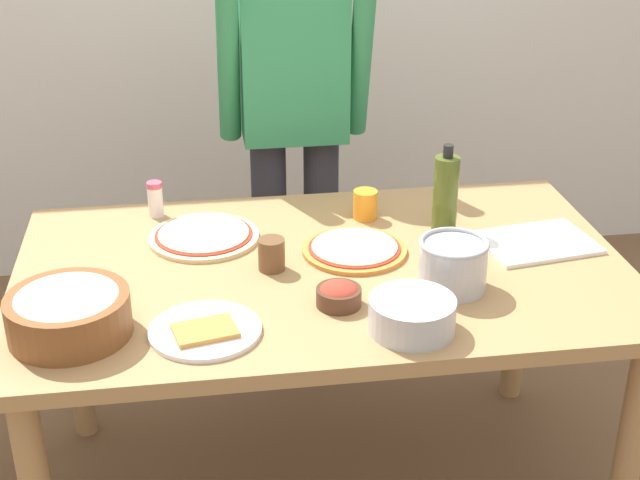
{
  "coord_description": "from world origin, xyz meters",
  "views": [
    {
      "loc": [
        -0.31,
        -2.07,
        1.85
      ],
      "look_at": [
        0.0,
        0.05,
        0.81
      ],
      "focal_mm": 50.64,
      "sensor_mm": 36.0,
      "label": 1
    }
  ],
  "objects_px": {
    "small_sauce_bowl": "(339,295)",
    "salt_shaker": "(155,199)",
    "popcorn_bowl": "(68,311)",
    "cup_small_brown": "(271,254)",
    "pizza_raw_on_board": "(204,236)",
    "steel_pot": "(453,264)",
    "person_cook": "(294,111)",
    "dining_table": "(323,296)",
    "olive_oil_bottle": "(446,193)",
    "cup_orange": "(365,205)",
    "mixing_bowl_steel": "(412,315)",
    "cutting_board_white": "(537,243)",
    "plate_with_slice": "(205,330)",
    "pizza_cooked_on_tray": "(354,249)"
  },
  "relations": [
    {
      "from": "dining_table",
      "to": "olive_oil_bottle",
      "type": "distance_m",
      "value": 0.45
    },
    {
      "from": "person_cook",
      "to": "popcorn_bowl",
      "type": "bearing_deg",
      "value": -122.29
    },
    {
      "from": "dining_table",
      "to": "salt_shaker",
      "type": "distance_m",
      "value": 0.6
    },
    {
      "from": "plate_with_slice",
      "to": "mixing_bowl_steel",
      "type": "xyz_separation_m",
      "value": [
        0.47,
        -0.05,
        0.03
      ]
    },
    {
      "from": "pizza_raw_on_board",
      "to": "steel_pot",
      "type": "distance_m",
      "value": 0.71
    },
    {
      "from": "pizza_cooked_on_tray",
      "to": "olive_oil_bottle",
      "type": "distance_m",
      "value": 0.31
    },
    {
      "from": "popcorn_bowl",
      "to": "olive_oil_bottle",
      "type": "xyz_separation_m",
      "value": [
        0.99,
        0.42,
        0.05
      ]
    },
    {
      "from": "small_sauce_bowl",
      "to": "salt_shaker",
      "type": "relative_size",
      "value": 1.04
    },
    {
      "from": "person_cook",
      "to": "pizza_raw_on_board",
      "type": "bearing_deg",
      "value": -120.34
    },
    {
      "from": "mixing_bowl_steel",
      "to": "small_sauce_bowl",
      "type": "distance_m",
      "value": 0.2
    },
    {
      "from": "cup_orange",
      "to": "cutting_board_white",
      "type": "bearing_deg",
      "value": -29.24
    },
    {
      "from": "small_sauce_bowl",
      "to": "steel_pot",
      "type": "relative_size",
      "value": 0.63
    },
    {
      "from": "steel_pot",
      "to": "cup_small_brown",
      "type": "height_order",
      "value": "steel_pot"
    },
    {
      "from": "person_cook",
      "to": "steel_pot",
      "type": "relative_size",
      "value": 9.34
    },
    {
      "from": "dining_table",
      "to": "mixing_bowl_steel",
      "type": "distance_m",
      "value": 0.4
    },
    {
      "from": "popcorn_bowl",
      "to": "cup_small_brown",
      "type": "bearing_deg",
      "value": 27.51
    },
    {
      "from": "mixing_bowl_steel",
      "to": "cutting_board_white",
      "type": "distance_m",
      "value": 0.59
    },
    {
      "from": "pizza_cooked_on_tray",
      "to": "small_sauce_bowl",
      "type": "distance_m",
      "value": 0.29
    },
    {
      "from": "popcorn_bowl",
      "to": "cutting_board_white",
      "type": "distance_m",
      "value": 1.25
    },
    {
      "from": "dining_table",
      "to": "mixing_bowl_steel",
      "type": "height_order",
      "value": "mixing_bowl_steel"
    },
    {
      "from": "popcorn_bowl",
      "to": "person_cook",
      "type": "bearing_deg",
      "value": 57.71
    },
    {
      "from": "pizza_raw_on_board",
      "to": "cup_orange",
      "type": "height_order",
      "value": "cup_orange"
    },
    {
      "from": "dining_table",
      "to": "small_sauce_bowl",
      "type": "distance_m",
      "value": 0.24
    },
    {
      "from": "cup_small_brown",
      "to": "pizza_raw_on_board",
      "type": "bearing_deg",
      "value": 129.37
    },
    {
      "from": "mixing_bowl_steel",
      "to": "cutting_board_white",
      "type": "height_order",
      "value": "mixing_bowl_steel"
    },
    {
      "from": "pizza_raw_on_board",
      "to": "cup_small_brown",
      "type": "bearing_deg",
      "value": -50.63
    },
    {
      "from": "dining_table",
      "to": "popcorn_bowl",
      "type": "distance_m",
      "value": 0.69
    },
    {
      "from": "person_cook",
      "to": "small_sauce_bowl",
      "type": "bearing_deg",
      "value": -90.7
    },
    {
      "from": "person_cook",
      "to": "mixing_bowl_steel",
      "type": "relative_size",
      "value": 8.1
    },
    {
      "from": "dining_table",
      "to": "pizza_cooked_on_tray",
      "type": "xyz_separation_m",
      "value": [
        0.1,
        0.06,
        0.1
      ]
    },
    {
      "from": "pizza_raw_on_board",
      "to": "small_sauce_bowl",
      "type": "relative_size",
      "value": 2.79
    },
    {
      "from": "cup_orange",
      "to": "salt_shaker",
      "type": "height_order",
      "value": "salt_shaker"
    },
    {
      "from": "steel_pot",
      "to": "mixing_bowl_steel",
      "type": "bearing_deg",
      "value": -128.91
    },
    {
      "from": "salt_shaker",
      "to": "popcorn_bowl",
      "type": "bearing_deg",
      "value": -106.06
    },
    {
      "from": "mixing_bowl_steel",
      "to": "steel_pot",
      "type": "relative_size",
      "value": 1.15
    },
    {
      "from": "popcorn_bowl",
      "to": "mixing_bowl_steel",
      "type": "distance_m",
      "value": 0.78
    },
    {
      "from": "popcorn_bowl",
      "to": "cup_small_brown",
      "type": "distance_m",
      "value": 0.55
    },
    {
      "from": "pizza_cooked_on_tray",
      "to": "steel_pot",
      "type": "distance_m",
      "value": 0.31
    },
    {
      "from": "popcorn_bowl",
      "to": "pizza_cooked_on_tray",
      "type": "bearing_deg",
      "value": 23.86
    },
    {
      "from": "small_sauce_bowl",
      "to": "pizza_cooked_on_tray",
      "type": "bearing_deg",
      "value": 72.0
    },
    {
      "from": "steel_pot",
      "to": "small_sauce_bowl",
      "type": "bearing_deg",
      "value": -171.51
    },
    {
      "from": "person_cook",
      "to": "cup_orange",
      "type": "distance_m",
      "value": 0.52
    },
    {
      "from": "steel_pot",
      "to": "cup_small_brown",
      "type": "bearing_deg",
      "value": 159.0
    },
    {
      "from": "person_cook",
      "to": "plate_with_slice",
      "type": "height_order",
      "value": "person_cook"
    },
    {
      "from": "popcorn_bowl",
      "to": "cutting_board_white",
      "type": "bearing_deg",
      "value": 13.34
    },
    {
      "from": "steel_pot",
      "to": "cutting_board_white",
      "type": "distance_m",
      "value": 0.37
    },
    {
      "from": "small_sauce_bowl",
      "to": "cup_small_brown",
      "type": "height_order",
      "value": "cup_small_brown"
    },
    {
      "from": "popcorn_bowl",
      "to": "pizza_raw_on_board",
      "type": "bearing_deg",
      "value": 55.47
    },
    {
      "from": "mixing_bowl_steel",
      "to": "steel_pot",
      "type": "xyz_separation_m",
      "value": [
        0.15,
        0.18,
        0.03
      ]
    },
    {
      "from": "dining_table",
      "to": "cup_orange",
      "type": "relative_size",
      "value": 18.82
    }
  ]
}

